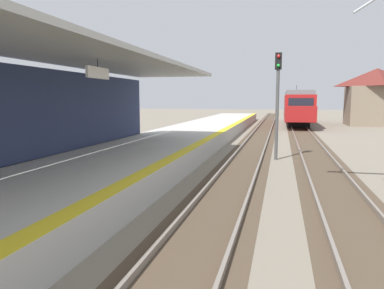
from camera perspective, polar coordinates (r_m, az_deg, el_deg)
The scene contains 6 objects.
station_platform at distance 15.40m, azimuth -9.52°, elevation -2.51°, with size 5.00×80.00×0.91m.
track_pair_nearest_platform at distance 18.26m, azimuth 8.43°, elevation -2.27°, with size 2.34×120.00×0.16m.
track_pair_middle at distance 18.28m, azimuth 19.12°, elevation -2.58°, with size 2.34×120.00×0.16m.
approaching_train at distance 45.40m, azimuth 16.02°, elevation 5.79°, with size 2.93×19.60×4.76m.
rail_signal_post at distance 18.45m, azimuth 13.16°, elevation 7.53°, with size 0.32×0.34×5.20m.
distant_trackside_house at distance 46.44m, azimuth 26.70°, elevation 6.77°, with size 6.60×5.28×6.40m.
Camera 1 is at (3.52, 2.05, 3.00)m, focal length 34.30 mm.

